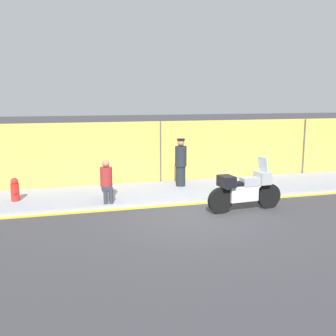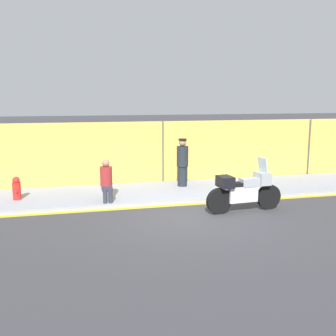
{
  "view_description": "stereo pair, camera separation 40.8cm",
  "coord_description": "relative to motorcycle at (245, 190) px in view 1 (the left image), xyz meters",
  "views": [
    {
      "loc": [
        -3.46,
        -9.39,
        3.13
      ],
      "look_at": [
        -0.37,
        1.76,
        1.04
      ],
      "focal_mm": 42.0,
      "sensor_mm": 36.0,
      "label": 1
    },
    {
      "loc": [
        -3.06,
        -9.49,
        3.13
      ],
      "look_at": [
        -0.37,
        1.76,
        1.04
      ],
      "focal_mm": 42.0,
      "sensor_mm": 36.0,
      "label": 2
    }
  ],
  "objects": [
    {
      "name": "storefront_fence",
      "position": [
        -1.43,
        3.9,
        0.54
      ],
      "size": [
        41.48,
        0.17,
        2.29
      ],
      "color": "gold",
      "rests_on": "ground_plane"
    },
    {
      "name": "fire_hydrant",
      "position": [
        -6.22,
        2.3,
        -0.13
      ],
      "size": [
        0.24,
        0.3,
        0.69
      ],
      "color": "red",
      "rests_on": "sidewalk"
    },
    {
      "name": "ground_plane",
      "position": [
        -1.43,
        -0.27,
        -0.6
      ],
      "size": [
        120.0,
        120.0,
        0.0
      ],
      "primitive_type": "plane",
      "color": "#38383D"
    },
    {
      "name": "sidewalk",
      "position": [
        -1.43,
        2.46,
        -0.54
      ],
      "size": [
        43.67,
        2.69,
        0.13
      ],
      "color": "#8E93A3",
      "rests_on": "ground_plane"
    },
    {
      "name": "motorcycle",
      "position": [
        0.0,
        0.0,
        0.0
      ],
      "size": [
        2.25,
        0.6,
        1.49
      ],
      "rotation": [
        0.0,
        0.0,
        0.08
      ],
      "color": "black",
      "rests_on": "ground_plane"
    },
    {
      "name": "officer_standing",
      "position": [
        -0.95,
        2.91,
        0.35
      ],
      "size": [
        0.39,
        0.39,
        1.62
      ],
      "color": "#1E2328",
      "rests_on": "sidewalk"
    },
    {
      "name": "curb_paint_stripe",
      "position": [
        -1.43,
        1.02,
        -0.6
      ],
      "size": [
        43.67,
        0.18,
        0.01
      ],
      "color": "gold",
      "rests_on": "ground_plane"
    },
    {
      "name": "person_seated_on_curb",
      "position": [
        -3.63,
        1.58,
        0.2
      ],
      "size": [
        0.35,
        0.62,
        1.21
      ],
      "color": "#2D3342",
      "rests_on": "sidewalk"
    }
  ]
}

